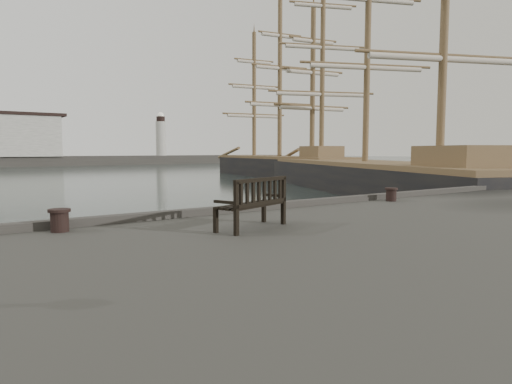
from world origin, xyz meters
The scene contains 6 objects.
ground centered at (0.00, 0.00, 0.00)m, with size 400.00×400.00×0.00m, color black.
bench centered at (-0.07, -2.50, 1.89)m, with size 1.90×1.19×1.03m.
bollard_left centered at (-3.47, -0.62, 1.79)m, with size 0.44×0.44×0.46m, color black.
bollard_right centered at (6.53, -0.77, 1.77)m, with size 0.41×0.41×0.43m, color black.
tall_ship_main centered at (22.24, 14.44, 0.67)m, with size 19.01×34.23×25.60m.
tall_ship_far centered at (28.04, 33.03, 0.75)m, with size 10.00×26.66×22.36m.
Camera 1 is at (-5.38, -10.31, 3.19)m, focal length 32.00 mm.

